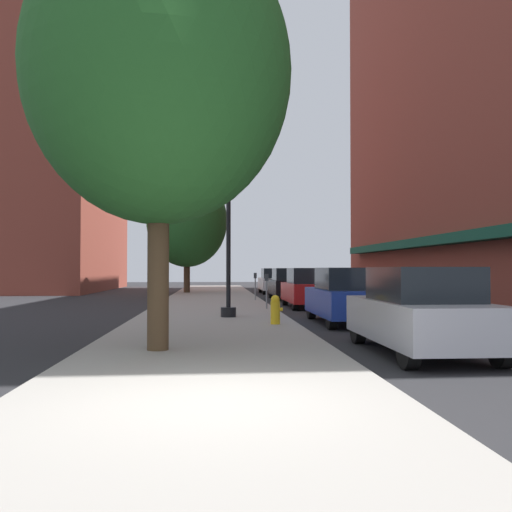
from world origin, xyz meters
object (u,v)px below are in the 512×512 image
at_px(fire_hydrant, 275,309).
at_px(car_black, 288,284).
at_px(car_red, 308,288).
at_px(parking_meter_near, 267,287).
at_px(parking_meter_far, 255,283).
at_px(tree_mid, 187,221).
at_px(tree_near, 159,73).
at_px(car_silver, 420,312).
at_px(car_blue, 347,296).
at_px(car_white, 274,281).
at_px(lamppost, 228,219).

distance_m(fire_hydrant, car_black, 14.55).
bearing_deg(car_red, car_black, 87.93).
distance_m(fire_hydrant, parking_meter_near, 5.92).
bearing_deg(parking_meter_far, parking_meter_near, -90.00).
bearing_deg(tree_mid, tree_near, -88.33).
bearing_deg(fire_hydrant, tree_near, -120.04).
distance_m(car_red, car_black, 6.32).
height_order(tree_mid, car_silver, tree_mid).
xyz_separation_m(car_silver, car_blue, (0.00, 5.97, 0.00)).
relative_size(parking_meter_near, car_white, 0.30).
height_order(parking_meter_far, car_red, car_red).
relative_size(fire_hydrant, parking_meter_far, 0.60).
bearing_deg(parking_meter_near, car_silver, -79.67).
height_order(lamppost, tree_near, tree_near).
bearing_deg(parking_meter_near, parking_meter_far, 90.00).
relative_size(parking_meter_near, car_blue, 0.30).
height_order(fire_hydrant, car_white, car_white).
xyz_separation_m(parking_meter_far, car_black, (1.95, 2.49, -0.14)).
xyz_separation_m(parking_meter_far, car_blue, (1.95, -10.71, -0.14)).
relative_size(car_silver, car_white, 1.00).
relative_size(fire_hydrant, parking_meter_near, 0.60).
xyz_separation_m(tree_near, car_blue, (4.95, 5.85, -4.49)).
xyz_separation_m(fire_hydrant, parking_meter_far, (0.30, 11.89, 0.43)).
relative_size(tree_near, car_red, 1.87).
distance_m(parking_meter_near, tree_near, 11.82).
xyz_separation_m(parking_meter_near, tree_near, (-3.00, -10.57, 4.35)).
bearing_deg(parking_meter_far, car_blue, -79.68).
xyz_separation_m(fire_hydrant, car_blue, (2.25, 1.18, 0.29)).
relative_size(lamppost, car_white, 1.37).
bearing_deg(car_white, tree_near, -98.82).
bearing_deg(parking_meter_far, lamppost, -99.13).
relative_size(tree_mid, car_red, 1.76).
bearing_deg(lamppost, car_silver, -64.17).
height_order(lamppost, car_silver, lamppost).
xyz_separation_m(tree_near, car_silver, (4.95, -0.12, -4.49)).
relative_size(lamppost, parking_meter_near, 4.50).
xyz_separation_m(fire_hydrant, car_white, (2.25, 21.64, 0.29)).
height_order(parking_meter_near, tree_near, tree_near).
xyz_separation_m(parking_meter_near, car_silver, (1.95, -10.69, -0.14)).
bearing_deg(lamppost, car_blue, -19.17).
bearing_deg(car_silver, car_black, 89.35).
bearing_deg(car_white, fire_hydrant, -94.10).
xyz_separation_m(tree_mid, car_silver, (5.70, -25.73, -3.89)).
xyz_separation_m(car_silver, car_red, (0.00, 12.85, 0.00)).
height_order(parking_meter_near, car_white, car_white).
height_order(car_blue, car_black, same).
distance_m(parking_meter_far, car_white, 9.95).
relative_size(parking_meter_far, car_black, 0.30).
bearing_deg(car_red, fire_hydrant, -107.70).
bearing_deg(car_blue, parking_meter_far, 99.80).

